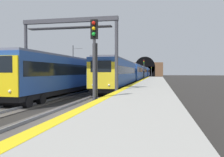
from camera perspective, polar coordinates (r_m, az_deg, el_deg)
ground_plane at (r=13.84m, az=-11.52°, el=-8.60°), size 320.00×320.00×0.00m
platform_right at (r=12.72m, az=6.54°, el=-7.16°), size 112.00×4.23×1.01m
platform_right_edge_strip at (r=12.95m, az=-1.73°, el=-4.71°), size 112.00×0.50×0.01m
track_main_line at (r=13.83m, az=-11.52°, el=-8.43°), size 160.00×2.82×0.21m
track_adjacent_line at (r=15.96m, az=-25.81°, el=-7.21°), size 160.00×2.85×0.21m
train_main_approaching at (r=61.75m, az=6.56°, el=1.50°), size 82.15×3.04×4.04m
train_adjacent_platform at (r=42.42m, az=-1.54°, el=1.43°), size 57.69×3.13×3.99m
railway_signal_near at (r=12.81m, az=-4.36°, el=5.02°), size 0.39×0.38×5.31m
railway_signal_mid at (r=54.49m, az=7.85°, el=2.44°), size 0.39×0.38×5.32m
railway_signal_far at (r=108.96m, az=9.69°, el=1.91°), size 0.39×0.38×4.89m
overhead_signal_gantry at (r=20.16m, az=-10.48°, el=9.59°), size 0.70×8.41×6.97m
tunnel_portal at (r=126.18m, az=8.14°, el=2.24°), size 2.93×18.99×10.63m
catenary_mast_near at (r=45.51m, az=-9.53°, el=3.43°), size 0.22×2.03×7.55m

